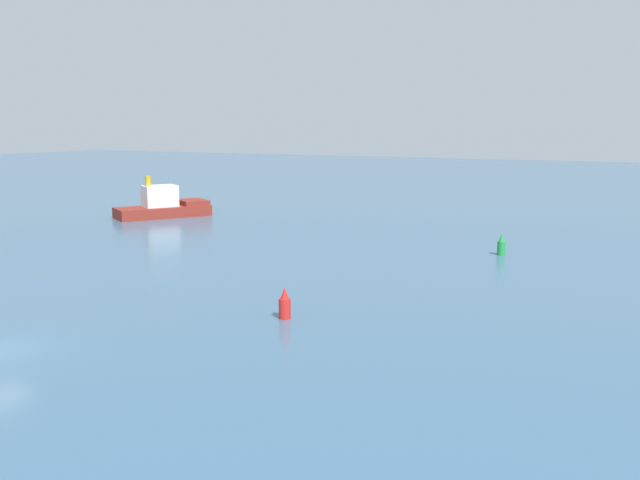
{
  "coord_description": "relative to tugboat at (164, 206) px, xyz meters",
  "views": [
    {
      "loc": [
        29.03,
        -20.85,
        11.22
      ],
      "look_at": [
        2.13,
        30.16,
        1.2
      ],
      "focal_mm": 37.38,
      "sensor_mm": 36.0,
      "label": 1
    }
  ],
  "objects": [
    {
      "name": "channel_buoy_red",
      "position": [
        35.57,
        -30.71,
        -0.49
      ],
      "size": [
        0.7,
        0.7,
        1.9
      ],
      "color": "red",
      "rests_on": "ground"
    },
    {
      "name": "ground_plane",
      "position": [
        25.93,
        -42.2,
        -1.3
      ],
      "size": [
        400.0,
        400.0,
        0.0
      ],
      "primitive_type": "plane",
      "color": "#3D607F"
    },
    {
      "name": "channel_buoy_green",
      "position": [
        42.38,
        -5.34,
        -0.49
      ],
      "size": [
        0.7,
        0.7,
        1.9
      ],
      "color": "green",
      "rests_on": "ground"
    },
    {
      "name": "tugboat",
      "position": [
        0.0,
        0.0,
        0.0
      ],
      "size": [
        9.46,
        11.86,
        5.09
      ],
      "color": "maroon",
      "rests_on": "ground"
    }
  ]
}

